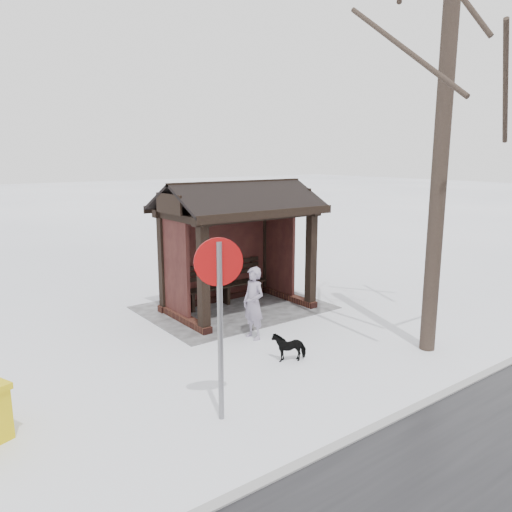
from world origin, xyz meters
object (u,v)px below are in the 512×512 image
at_px(pedestrian, 254,303).
at_px(road_sign, 219,292).
at_px(dog, 289,346).
at_px(bus_shelter, 234,220).
at_px(tree_near, 452,4).

height_order(pedestrian, road_sign, road_sign).
xyz_separation_m(pedestrian, road_sign, (2.25, 2.25, 1.11)).
distance_m(pedestrian, road_sign, 3.37).
height_order(pedestrian, dog, pedestrian).
bearing_deg(road_sign, dog, -130.85).
bearing_deg(bus_shelter, road_sign, 53.40).
bearing_deg(dog, road_sign, -40.37).
relative_size(pedestrian, road_sign, 0.57).
relative_size(bus_shelter, dog, 5.97).
bearing_deg(tree_near, bus_shelter, -71.01).
distance_m(dog, road_sign, 2.83).
distance_m(pedestrian, dog, 1.36).
bearing_deg(dog, tree_near, 88.49).
height_order(tree_near, pedestrian, tree_near).
bearing_deg(pedestrian, road_sign, -48.68).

